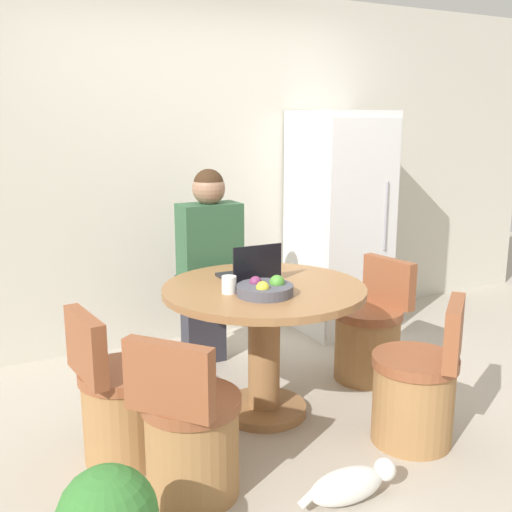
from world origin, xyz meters
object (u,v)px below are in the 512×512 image
object	(u,v)px
laptop	(250,272)
chair_right_side	(369,338)
person_seated	(208,260)
fruit_bowl	(266,289)
chair_left_side	(122,407)
chair_near_right_corner	(417,393)
dining_table	(264,323)
chair_near_left_corner	(190,439)
refrigerator	(339,223)
cat	(350,484)

from	to	relation	value
laptop	chair_right_side	bearing A→B (deg)	177.55
person_seated	fruit_bowl	size ratio (longest dim) A/B	4.55
chair_left_side	chair_near_right_corner	bearing A→B (deg)	-117.86
laptop	person_seated	bearing A→B (deg)	-89.21
dining_table	chair_left_side	distance (m)	0.89
person_seated	laptop	bearing A→B (deg)	90.79
chair_left_side	fruit_bowl	world-z (taller)	fruit_bowl
chair_near_left_corner	laptop	xyz separation A→B (m)	(0.65, 0.71, 0.53)
chair_near_left_corner	chair_near_right_corner	bearing A→B (deg)	-134.25
refrigerator	cat	world-z (taller)	refrigerator
chair_right_side	cat	bearing A→B (deg)	-49.12
chair_right_side	laptop	distance (m)	1.00
chair_left_side	person_seated	size ratio (longest dim) A/B	0.58
chair_near_left_corner	person_seated	world-z (taller)	person_seated
refrigerator	laptop	world-z (taller)	refrigerator
chair_near_right_corner	dining_table	bearing A→B (deg)	-90.00
refrigerator	chair_near_left_corner	bearing A→B (deg)	-139.70
dining_table	laptop	size ratio (longest dim) A/B	3.77
chair_right_side	chair_near_right_corner	bearing A→B (deg)	-28.68
laptop	chair_near_left_corner	bearing A→B (deg)	47.38
person_seated	refrigerator	bearing A→B (deg)	-168.09
chair_near_left_corner	chair_right_side	distance (m)	1.64
chair_left_side	chair_near_left_corner	world-z (taller)	same
chair_left_side	cat	size ratio (longest dim) A/B	1.57
dining_table	fruit_bowl	size ratio (longest dim) A/B	3.79
person_seated	laptop	distance (m)	0.63
chair_near_left_corner	person_seated	xyz separation A→B (m)	(0.64, 1.33, 0.48)
refrigerator	laptop	xyz separation A→B (m)	(-1.23, -0.89, -0.06)
refrigerator	chair_right_side	bearing A→B (deg)	-112.47
chair_near_left_corner	person_seated	distance (m)	1.55
chair_left_side	chair_right_side	world-z (taller)	same
chair_near_left_corner	chair_right_side	xyz separation A→B (m)	(1.50, 0.67, 0.00)
refrigerator	fruit_bowl	bearing A→B (deg)	-137.03
chair_near_left_corner	laptop	size ratio (longest dim) A/B	2.61
refrigerator	chair_near_right_corner	xyz separation A→B (m)	(-0.66, -1.69, -0.59)
chair_right_side	fruit_bowl	xyz separation A→B (m)	(-0.92, -0.29, 0.52)
fruit_bowl	refrigerator	bearing A→B (deg)	42.97
chair_right_side	laptop	world-z (taller)	laptop
chair_near_right_corner	person_seated	size ratio (longest dim) A/B	0.58
dining_table	chair_right_side	world-z (taller)	chair_right_side
dining_table	chair_right_side	bearing A→B (deg)	8.56
person_seated	fruit_bowl	world-z (taller)	person_seated
chair_right_side	cat	world-z (taller)	chair_right_side
fruit_bowl	cat	world-z (taller)	fruit_bowl
dining_table	chair_near_right_corner	bearing A→B (deg)	-48.79
chair_near_right_corner	fruit_bowl	xyz separation A→B (m)	(-0.64, 0.48, 0.52)
chair_near_left_corner	laptop	bearing A→B (deg)	-82.32
dining_table	chair_near_left_corner	world-z (taller)	chair_near_left_corner
chair_near_right_corner	chair_left_side	bearing A→B (deg)	-62.14
refrigerator	person_seated	distance (m)	1.27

